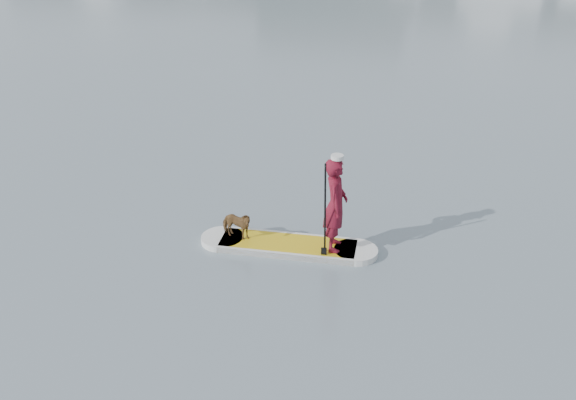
% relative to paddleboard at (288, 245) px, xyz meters
% --- Properties ---
extents(ground, '(140.00, 140.00, 0.00)m').
position_rel_paddleboard_xyz_m(ground, '(-3.41, -1.42, -0.06)').
color(ground, slate).
rests_on(ground, ground).
extents(paddleboard, '(3.28, 1.15, 0.12)m').
position_rel_paddleboard_xyz_m(paddleboard, '(0.00, 0.00, 0.00)').
color(paddleboard, gold).
rests_on(paddleboard, ground).
extents(paddler, '(0.55, 0.71, 1.74)m').
position_rel_paddleboard_xyz_m(paddler, '(0.84, 0.12, 0.93)').
color(paddler, maroon).
rests_on(paddler, paddleboard).
extents(white_cap, '(0.22, 0.22, 0.07)m').
position_rel_paddleboard_xyz_m(white_cap, '(0.84, 0.12, 1.84)').
color(white_cap, silver).
rests_on(white_cap, paddler).
extents(dog, '(0.69, 0.38, 0.56)m').
position_rel_paddleboard_xyz_m(dog, '(-0.96, -0.14, 0.34)').
color(dog, brown).
rests_on(dog, paddleboard).
extents(paddle, '(0.10, 0.30, 2.00)m').
position_rel_paddleboard_xyz_m(paddle, '(0.74, -0.19, 0.74)').
color(paddle, black).
rests_on(paddle, ground).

